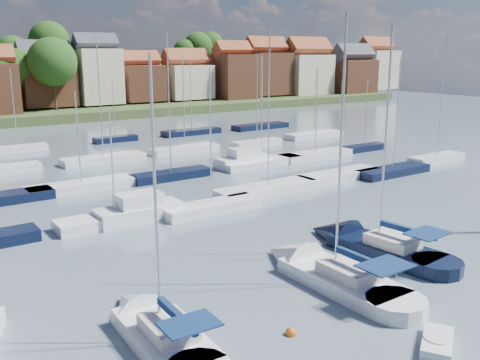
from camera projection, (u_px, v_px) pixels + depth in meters
ground at (109, 169)px, 61.82m from camera, size 260.00×260.00×0.00m
sailboat_left at (155, 329)px, 25.30m from camera, size 3.21×10.55×14.24m
sailboat_centre at (323, 273)px, 31.84m from camera, size 3.22×12.17×16.51m
sailboat_navy at (367, 245)px, 36.40m from camera, size 4.19×12.02×16.31m
tender at (437, 343)px, 24.39m from camera, size 3.06×2.57×0.60m
buoy_c at (291, 335)px, 25.52m from camera, size 0.54×0.54×0.54m
buoy_d at (405, 306)px, 28.43m from camera, size 0.49×0.49×0.49m
buoy_e at (348, 240)px, 38.40m from camera, size 0.41×0.41×0.41m
marina_field at (142, 170)px, 58.91m from camera, size 79.62×41.41×15.93m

